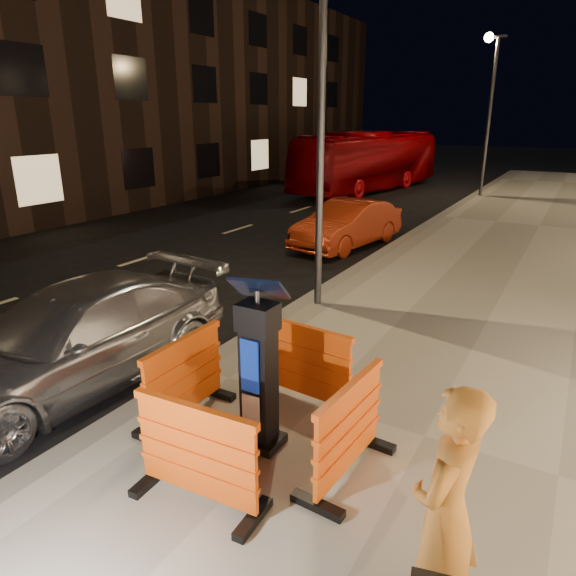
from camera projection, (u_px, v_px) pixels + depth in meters
The scene contains 14 objects.
ground_plane at pixel (198, 378), 6.75m from camera, with size 120.00×120.00×0.00m, color black.
sidewalk at pixel (424, 442), 5.31m from camera, with size 6.00×60.00×0.15m, color gray.
kerb at pixel (197, 373), 6.73m from camera, with size 0.30×60.00×0.15m, color slate.
parking_kiosk at pixel (259, 368), 4.90m from camera, with size 0.53×0.53×1.68m, color black.
barrier_front at pixel (197, 455), 4.24m from camera, with size 1.20×0.49×0.93m, color #ED530E.
barrier_back at pixel (305, 364), 5.80m from camera, with size 1.20×0.49×0.93m, color #ED530E.
barrier_kerbside at pixel (185, 379), 5.47m from camera, with size 1.20×0.49×0.93m, color #ED530E.
barrier_bldgside at pixel (349, 431), 4.57m from camera, with size 1.20×0.49×0.93m, color #ED530E.
car_silver at pixel (81, 383), 6.64m from camera, with size 1.77×4.35×1.26m, color #BCBCC1.
car_red at pixel (347, 247), 13.58m from camera, with size 1.27×3.65×1.20m, color #9C2911.
bus_doubledecker at pixel (367, 190), 23.87m from camera, with size 2.23×9.52×2.65m, color #98030A.
man at pixel (445, 512), 3.11m from camera, with size 0.62×0.41×1.69m, color #B9712B.
street_lamp_mid at pixel (321, 125), 8.10m from camera, with size 0.12×0.12×6.00m, color #3F3F44.
street_lamp_far at pixel (489, 120), 20.42m from camera, with size 0.12×0.12×6.00m, color #3F3F44.
Camera 1 is at (4.04, -4.62, 3.28)m, focal length 32.00 mm.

